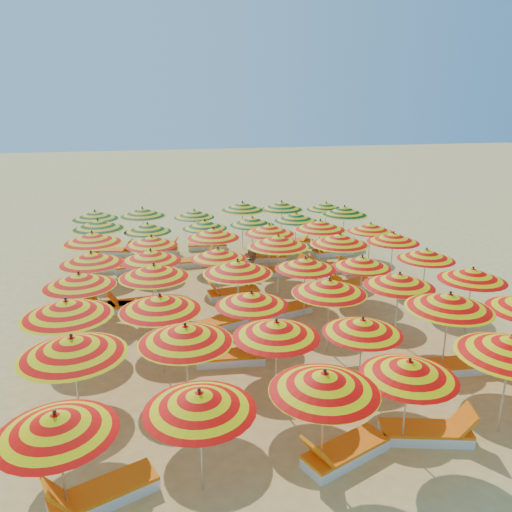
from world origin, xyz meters
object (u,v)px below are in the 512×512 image
at_px(umbrella_21, 305,263).
at_px(lounger_24, 209,246).
at_px(umbrella_1, 199,401).
at_px(lounger_6, 232,357).
at_px(lounger_7, 221,323).
at_px(lounger_19, 194,262).
at_px(umbrella_19, 154,271).
at_px(umbrella_22, 362,262).
at_px(umbrella_10, 450,301).
at_px(umbrella_33, 269,229).
at_px(umbrella_13, 160,303).
at_px(lounger_13, 230,275).
at_px(umbrella_40, 296,217).
at_px(umbrella_8, 276,329).
at_px(umbrella_29, 393,237).
at_px(umbrella_16, 399,280).
at_px(umbrella_4, 511,346).
at_px(umbrella_25, 151,255).
at_px(lounger_2, 428,432).
at_px(lounger_21, 331,252).
at_px(lounger_8, 283,311).
at_px(beachgoer_b, 253,270).
at_px(umbrella_43, 142,212).
at_px(umbrella_17, 473,274).
at_px(umbrella_32, 213,233).
at_px(lounger_4, 463,365).
at_px(umbrella_12, 67,308).
at_px(lounger_15, 330,267).
at_px(lounger_17, 116,267).
at_px(umbrella_3, 409,369).
at_px(umbrella_0, 56,424).
at_px(umbrella_6, 72,346).
at_px(lounger_12, 351,285).
at_px(lounger_11, 232,293).
at_px(lounger_23, 159,250).
at_px(umbrella_14, 252,299).
at_px(umbrella_24, 91,258).
at_px(lounger_18, 137,266).
at_px(umbrella_36, 98,224).
at_px(umbrella_41, 344,211).
at_px(umbrella_42, 95,215).
at_px(lounger_9, 113,308).
at_px(umbrella_39, 252,221).
at_px(lounger_0, 102,494).
at_px(umbrella_18, 79,280).
at_px(lounger_1, 344,452).
at_px(lounger_20, 267,257).
at_px(umbrella_45, 242,206).
at_px(umbrella_2, 324,382).
at_px(umbrella_34, 320,225).
at_px(umbrella_7, 185,334).
at_px(lounger_10, 134,304).

relative_size(umbrella_21, lounger_24, 1.29).
distance_m(umbrella_1, lounger_6, 4.60).
height_order(lounger_7, lounger_19, same).
distance_m(umbrella_19, umbrella_22, 6.19).
bearing_deg(umbrella_10, umbrella_33, 103.45).
relative_size(umbrella_13, lounger_13, 1.38).
xyz_separation_m(umbrella_40, lounger_24, (-3.41, 1.93, -1.55)).
distance_m(umbrella_8, umbrella_29, 8.75).
xyz_separation_m(umbrella_16, umbrella_21, (-1.84, 2.19, -0.07)).
relative_size(umbrella_4, umbrella_25, 1.02).
relative_size(lounger_2, lounger_21, 1.05).
distance_m(lounger_8, beachgoer_b, 2.35).
distance_m(umbrella_43, lounger_7, 8.63).
distance_m(umbrella_17, umbrella_32, 8.66).
bearing_deg(umbrella_13, lounger_4, -13.83).
xyz_separation_m(umbrella_12, lounger_15, (8.91, 6.23, -1.73)).
bearing_deg(umbrella_17, lounger_17, 139.89).
bearing_deg(umbrella_3, umbrella_0, -178.10).
bearing_deg(umbrella_6, lounger_12, 35.20).
bearing_deg(umbrella_13, lounger_11, 59.28).
xyz_separation_m(umbrella_21, umbrella_43, (-4.40, 8.09, 0.14)).
distance_m(umbrella_0, lounger_23, 14.64).
height_order(umbrella_14, lounger_21, umbrella_14).
distance_m(umbrella_24, lounger_18, 4.55).
distance_m(lounger_18, lounger_23, 2.26).
distance_m(umbrella_3, umbrella_33, 10.37).
distance_m(umbrella_10, umbrella_36, 12.98).
bearing_deg(umbrella_4, umbrella_43, 113.28).
distance_m(umbrella_4, lounger_24, 14.85).
distance_m(umbrella_25, lounger_8, 4.41).
height_order(umbrella_24, umbrella_41, umbrella_41).
relative_size(umbrella_42, lounger_6, 1.31).
height_order(lounger_4, lounger_24, same).
xyz_separation_m(lounger_9, lounger_24, (4.04, 6.28, 0.00)).
bearing_deg(umbrella_39, beachgoer_b, -103.51).
height_order(umbrella_13, lounger_18, umbrella_13).
xyz_separation_m(umbrella_16, lounger_21, (1.51, 8.01, -1.61)).
height_order(lounger_0, lounger_9, same).
relative_size(umbrella_13, umbrella_18, 1.02).
bearing_deg(lounger_15, lounger_8, 65.86).
height_order(lounger_1, lounger_12, same).
bearing_deg(umbrella_3, lounger_20, 86.55).
height_order(lounger_12, lounger_21, same).
relative_size(umbrella_12, umbrella_45, 0.97).
bearing_deg(umbrella_2, umbrella_34, 68.85).
distance_m(lounger_13, lounger_24, 4.19).
bearing_deg(umbrella_7, umbrella_29, 37.16).
xyz_separation_m(umbrella_17, lounger_10, (-9.09, 4.08, -1.57)).
relative_size(umbrella_1, umbrella_41, 0.91).
relative_size(umbrella_41, umbrella_43, 0.94).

